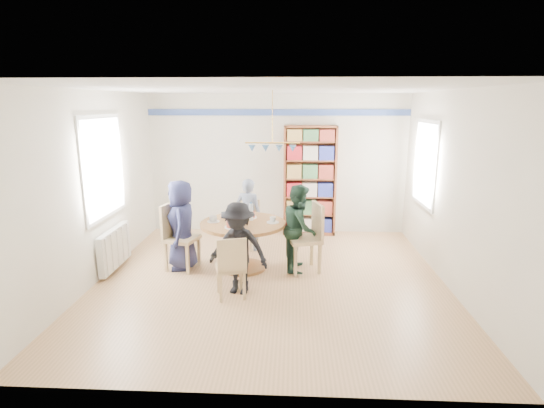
# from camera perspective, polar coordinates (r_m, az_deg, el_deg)

# --- Properties ---
(ground) EXTENTS (5.00, 5.00, 0.00)m
(ground) POSITION_cam_1_polar(r_m,az_deg,el_deg) (6.28, -0.19, -10.21)
(ground) COLOR tan
(room_shell) EXTENTS (5.00, 5.00, 5.00)m
(room_shell) POSITION_cam_1_polar(r_m,az_deg,el_deg) (6.70, -2.03, 5.94)
(room_shell) COLOR white
(room_shell) RESTS_ON ground
(radiator) EXTENTS (0.12, 1.00, 0.60)m
(radiator) POSITION_cam_1_polar(r_m,az_deg,el_deg) (6.98, -20.38, -5.56)
(radiator) COLOR silver
(radiator) RESTS_ON ground
(dining_table) EXTENTS (1.30, 1.30, 0.75)m
(dining_table) POSITION_cam_1_polar(r_m,az_deg,el_deg) (6.54, -3.90, -4.08)
(dining_table) COLOR olive
(dining_table) RESTS_ON ground
(chair_left) EXTENTS (0.56, 0.56, 1.03)m
(chair_left) POSITION_cam_1_polar(r_m,az_deg,el_deg) (6.70, -12.71, -3.85)
(chair_left) COLOR #D5B283
(chair_left) RESTS_ON ground
(chair_right) EXTENTS (0.58, 0.58, 1.05)m
(chair_right) POSITION_cam_1_polar(r_m,az_deg,el_deg) (6.48, 5.10, -4.05)
(chair_right) COLOR #D5B283
(chair_right) RESTS_ON ground
(chair_far) EXTENTS (0.48, 0.48, 0.86)m
(chair_far) POSITION_cam_1_polar(r_m,az_deg,el_deg) (7.53, -3.27, -2.36)
(chair_far) COLOR #D5B283
(chair_far) RESTS_ON ground
(chair_near) EXTENTS (0.47, 0.47, 0.85)m
(chair_near) POSITION_cam_1_polar(r_m,az_deg,el_deg) (5.58, -5.50, -8.16)
(chair_near) COLOR #D5B283
(chair_near) RESTS_ON ground
(person_left) EXTENTS (0.57, 0.76, 1.39)m
(person_left) POSITION_cam_1_polar(r_m,az_deg,el_deg) (6.66, -12.08, -2.77)
(person_left) COLOR #1B1E3D
(person_left) RESTS_ON ground
(person_right) EXTENTS (0.55, 0.69, 1.33)m
(person_right) POSITION_cam_1_polar(r_m,az_deg,el_deg) (6.49, 3.75, -3.20)
(person_right) COLOR #172E21
(person_right) RESTS_ON ground
(person_far) EXTENTS (0.53, 0.43, 1.27)m
(person_far) POSITION_cam_1_polar(r_m,az_deg,el_deg) (7.37, -3.16, -1.42)
(person_far) COLOR gray
(person_far) RESTS_ON ground
(person_near) EXTENTS (0.90, 0.64, 1.26)m
(person_near) POSITION_cam_1_polar(r_m,az_deg,el_deg) (5.69, -4.54, -5.99)
(person_near) COLOR black
(person_near) RESTS_ON ground
(bookshelf) EXTENTS (1.01, 0.30, 2.11)m
(bookshelf) POSITION_cam_1_polar(r_m,az_deg,el_deg) (8.23, 5.09, 3.00)
(bookshelf) COLOR brown
(bookshelf) RESTS_ON ground
(tableware) EXTENTS (1.10, 1.10, 0.29)m
(tableware) POSITION_cam_1_polar(r_m,az_deg,el_deg) (6.49, -4.12, -1.85)
(tableware) COLOR white
(tableware) RESTS_ON dining_table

